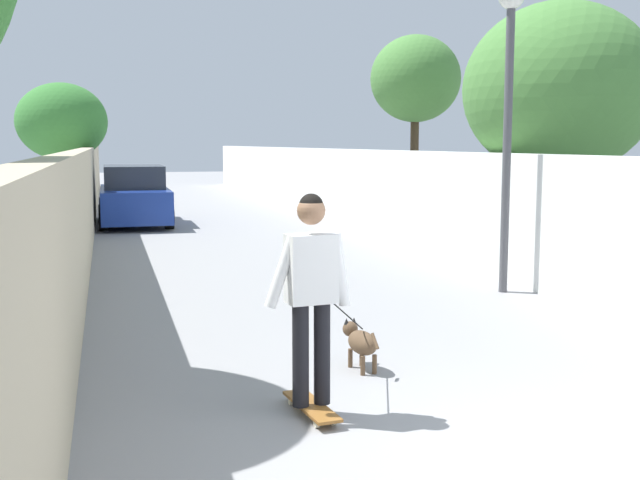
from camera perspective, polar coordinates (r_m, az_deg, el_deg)
The scene contains 11 objects.
ground_plane at distance 18.59m, azimuth -6.64°, elevation 0.49°, with size 80.00×80.00×0.00m, color gray.
wall_left at distance 16.31m, azimuth -16.91°, elevation 2.84°, with size 48.00×0.30×2.00m, color tan.
fence_right at distance 17.37m, azimuth 4.94°, elevation 3.31°, with size 48.00×0.30×1.97m, color white.
tree_left_near at distance 23.30m, azimuth -18.35°, elevation 8.20°, with size 2.51×2.51×3.81m.
tree_right_mid at distance 18.70m, azimuth 6.99°, elevation 11.54°, with size 2.11×2.11×4.63m.
tree_right_distant at distance 13.91m, azimuth 17.04°, elevation 10.41°, with size 3.20×3.20×4.48m.
lamp_post at distance 11.38m, azimuth 13.64°, elevation 11.06°, with size 0.36×0.36×4.31m.
skateboard at distance 6.28m, azimuth -0.63°, elevation -12.07°, with size 0.82×0.29×0.08m.
person_skateboarder at distance 6.03m, azimuth -0.64°, elevation -3.13°, with size 0.26×0.72×1.67m.
dog at distance 7.41m, azimuth 2.98°, elevation -7.41°, with size 1.40×0.91×1.06m.
car_near at distance 21.01m, azimuth -13.42°, elevation 3.06°, with size 4.26×1.80×1.54m.
Camera 1 is at (-4.26, 2.78, 2.13)m, focal length 43.79 mm.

